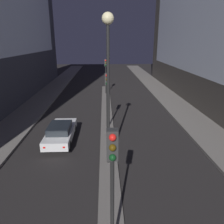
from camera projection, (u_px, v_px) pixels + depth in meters
median_strip at (107, 121)px, 19.44m from camera, size 1.04×30.28×0.14m
traffic_light_near at (112, 168)px, 6.22m from camera, size 0.32×0.42×4.47m
traffic_light_mid at (107, 89)px, 16.41m from camera, size 0.32×0.42×4.47m
traffic_light_far at (106, 69)px, 28.28m from camera, size 0.32×0.42×4.47m
street_lamp at (108, 60)px, 10.92m from camera, size 0.59×0.59×8.04m
car_left_lane at (61, 132)px, 15.50m from camera, size 1.72×4.61×1.35m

